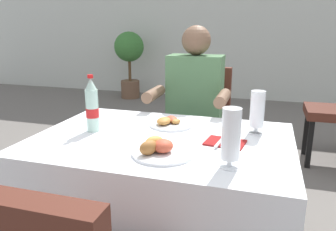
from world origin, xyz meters
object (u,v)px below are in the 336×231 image
Objects in this scene: seated_diner_far at (193,110)px; beer_glass_middle at (231,139)px; chair_far_diner_seat at (197,128)px; beer_glass_left at (257,112)px; main_dining_table at (162,171)px; plate_near_camera at (160,149)px; cola_bottle_primary at (92,107)px; potted_plant_corner at (129,55)px; napkin_cutlery_set at (225,142)px; plate_far_diner at (170,123)px.

beer_glass_middle is (0.35, -0.95, 0.16)m from seated_diner_far.
beer_glass_left is at bearing -56.02° from chair_far_diner_seat.
main_dining_table is 0.29m from plate_near_camera.
beer_glass_left is at bearing 13.90° from cola_bottle_primary.
seated_diner_far reaches higher than potted_plant_corner.
chair_far_diner_seat is at bearing 123.98° from beer_glass_left.
beer_glass_left reaches higher than plate_near_camera.
beer_glass_left is at bearing -58.77° from potted_plant_corner.
napkin_cutlery_set is at bearing -66.56° from seated_diner_far.
cola_bottle_primary is at bearing -113.67° from chair_far_diner_seat.
seated_diner_far is 3.73m from potted_plant_corner.
napkin_cutlery_set is at bearing -61.32° from potted_plant_corner.
plate_far_diner is at bearing 29.89° from cola_bottle_primary.
plate_near_camera is at bearing -132.81° from beer_glass_left.
potted_plant_corner reaches higher than plate_far_diner.
napkin_cutlery_set is (0.30, -0.69, 0.05)m from seated_diner_far.
chair_far_diner_seat is at bearing 93.20° from plate_near_camera.
napkin_cutlery_set reaches higher than main_dining_table.
main_dining_table is 4.36m from potted_plant_corner.
chair_far_diner_seat reaches higher than plate_near_camera.
seated_diner_far is 4.50× the size of cola_bottle_primary.
beer_glass_left is (0.43, -0.00, 0.09)m from plate_far_diner.
potted_plant_corner is (-2.20, 4.19, -0.12)m from beer_glass_middle.
cola_bottle_primary is at bearing -116.44° from seated_diner_far.
plate_near_camera is 0.40m from plate_far_diner.
seated_diner_far is at bearing -60.27° from potted_plant_corner.
beer_glass_left is 1.08× the size of napkin_cutlery_set.
beer_glass_middle reaches higher than plate_near_camera.
seated_diner_far is 0.80m from cola_bottle_primary.
cola_bottle_primary is at bearing -166.10° from beer_glass_left.
main_dining_table is at bearing 0.55° from cola_bottle_primary.
beer_glass_middle is (0.36, -0.44, 0.10)m from plate_far_diner.
plate_near_camera is 0.92× the size of cola_bottle_primary.
chair_far_diner_seat is 0.19m from seated_diner_far.
cola_bottle_primary is at bearing -150.11° from plate_far_diner.
potted_plant_corner is (-1.84, 3.75, -0.02)m from plate_far_diner.
plate_near_camera is (0.06, -1.01, 0.22)m from chair_far_diner_seat.
cola_bottle_primary is at bearing -179.17° from napkin_cutlery_set.
cola_bottle_primary is 4.22m from potted_plant_corner.
plate_far_diner is 0.44m from beer_glass_left.
seated_diner_far is at bearing 63.56° from cola_bottle_primary.
beer_glass_middle is (0.34, -1.05, 0.31)m from chair_far_diner_seat.
cola_bottle_primary reaches higher than napkin_cutlery_set.
main_dining_table is 5.67× the size of beer_glass_left.
napkin_cutlery_set is (0.29, -0.80, 0.21)m from chair_far_diner_seat.
plate_far_diner is (-0.07, 0.39, -0.01)m from plate_near_camera.
plate_far_diner is 0.20× the size of potted_plant_corner.
cola_bottle_primary is 0.24× the size of potted_plant_corner.
beer_glass_left is (0.42, -0.62, 0.31)m from chair_far_diner_seat.
beer_glass_middle is at bearing -50.91° from plate_far_diner.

